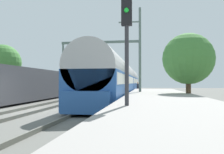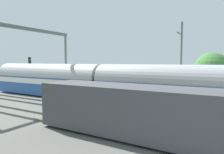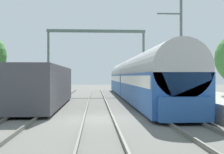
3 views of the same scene
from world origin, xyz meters
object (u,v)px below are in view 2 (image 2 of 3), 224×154
(freight_car, at_px, (145,112))
(railway_signal_far, at_px, (30,69))
(person_crossing, at_px, (92,89))
(catenary_gantry, at_px, (27,49))
(passenger_train, at_px, (101,83))

(freight_car, height_order, railway_signal_far, railway_signal_far)
(person_crossing, bearing_deg, railway_signal_far, 166.61)
(catenary_gantry, bearing_deg, freight_car, -104.47)
(freight_car, bearing_deg, railway_signal_far, 66.35)
(passenger_train, relative_size, catenary_gantry, 2.74)
(freight_car, distance_m, railway_signal_far, 23.80)
(railway_signal_far, bearing_deg, catenary_gantry, -129.22)
(passenger_train, distance_m, catenary_gantry, 8.61)
(person_crossing, height_order, railway_signal_far, railway_signal_far)
(person_crossing, height_order, catenary_gantry, catenary_gantry)
(passenger_train, xyz_separation_m, railway_signal_far, (1.92, 13.83, 1.18))
(freight_car, xyz_separation_m, catenary_gantry, (3.80, 14.73, 4.12))
(passenger_train, height_order, railway_signal_far, railway_signal_far)
(person_crossing, bearing_deg, passenger_train, -49.44)
(passenger_train, relative_size, person_crossing, 18.99)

